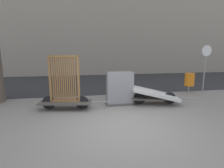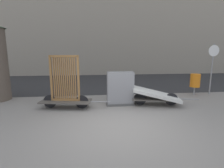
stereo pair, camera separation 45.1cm
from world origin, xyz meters
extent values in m
plane|color=gray|center=(0.00, 0.00, 0.00)|extent=(60.00, 60.00, 0.00)
cube|color=#2D2D30|center=(0.00, 7.10, 0.00)|extent=(56.00, 7.11, 0.01)
cube|color=#4C4742|center=(-1.66, 1.78, 0.26)|extent=(1.87, 0.96, 0.04)
cylinder|color=black|center=(-1.09, 1.68, 0.24)|extent=(0.47, 0.11, 0.47)
cylinder|color=black|center=(-2.23, 1.87, 0.24)|extent=(0.47, 0.11, 0.47)
cylinder|color=gray|center=(-0.44, 1.57, 0.26)|extent=(0.70, 0.14, 0.03)
cube|color=olive|center=(-1.66, 1.78, 0.31)|extent=(1.03, 0.24, 0.07)
cube|color=olive|center=(-1.66, 1.78, 1.85)|extent=(1.03, 0.24, 0.07)
cube|color=olive|center=(-2.14, 1.86, 1.08)|extent=(0.08, 0.08, 1.60)
cube|color=olive|center=(-1.18, 1.70, 1.08)|extent=(0.08, 0.08, 1.60)
cube|color=olive|center=(-2.03, 1.84, 1.08)|extent=(0.04, 0.05, 1.53)
cube|color=olive|center=(-1.97, 1.83, 1.08)|extent=(0.04, 0.05, 1.53)
cube|color=olive|center=(-1.90, 1.82, 1.08)|extent=(0.04, 0.05, 1.53)
cube|color=olive|center=(-1.83, 1.81, 1.08)|extent=(0.04, 0.05, 1.53)
cube|color=olive|center=(-1.76, 1.80, 1.08)|extent=(0.04, 0.05, 1.53)
cube|color=olive|center=(-1.69, 1.78, 1.08)|extent=(0.04, 0.05, 1.53)
cube|color=olive|center=(-1.63, 1.77, 1.08)|extent=(0.04, 0.05, 1.53)
cube|color=olive|center=(-1.56, 1.76, 1.08)|extent=(0.04, 0.05, 1.53)
cube|color=olive|center=(-1.49, 1.75, 1.08)|extent=(0.04, 0.05, 1.53)
cube|color=olive|center=(-1.42, 1.74, 1.08)|extent=(0.04, 0.05, 1.53)
cube|color=olive|center=(-1.35, 1.73, 1.08)|extent=(0.04, 0.05, 1.53)
cube|color=olive|center=(-1.29, 1.72, 1.08)|extent=(0.04, 0.05, 1.53)
cube|color=#4C4742|center=(1.66, 1.78, 0.26)|extent=(1.87, 0.98, 0.04)
cylinder|color=black|center=(2.23, 1.68, 0.24)|extent=(0.47, 0.12, 0.47)
cylinder|color=black|center=(1.09, 1.88, 0.24)|extent=(0.47, 0.12, 0.47)
cylinder|color=gray|center=(2.88, 1.56, 0.26)|extent=(0.69, 0.15, 0.03)
cube|color=silver|center=(1.66, 1.78, 0.43)|extent=(1.88, 1.18, 0.51)
cube|color=#4C4C4C|center=(0.33, 1.98, 0.04)|extent=(1.05, 0.45, 0.08)
cube|color=gray|center=(0.33, 1.98, 0.63)|extent=(0.99, 0.39, 1.26)
cylinder|color=gray|center=(4.05, 3.19, 0.18)|extent=(0.06, 0.06, 0.37)
cylinder|color=orange|center=(4.05, 3.19, 0.68)|extent=(0.44, 0.44, 0.61)
cylinder|color=gray|center=(4.82, 3.19, 1.17)|extent=(0.06, 0.06, 2.34)
cylinder|color=white|center=(4.82, 3.17, 2.04)|extent=(0.51, 0.02, 0.51)
camera|label=1|loc=(-1.11, -4.31, 2.00)|focal=28.00mm
camera|label=2|loc=(-0.66, -4.38, 2.00)|focal=28.00mm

